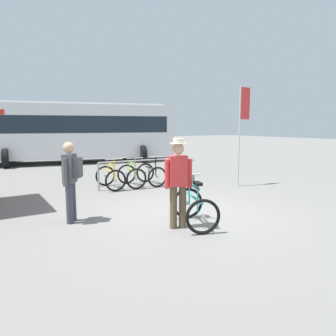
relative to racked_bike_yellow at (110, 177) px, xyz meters
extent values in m
plane|color=slate|center=(0.25, -3.60, -0.37)|extent=(80.00, 80.00, 0.00)
cylinder|color=#99999E|center=(-0.44, -0.14, 0.06)|extent=(0.06, 0.06, 0.85)
cylinder|color=#99999E|center=(2.00, -0.38, 0.06)|extent=(0.06, 0.06, 0.85)
cylinder|color=#99999E|center=(0.78, -0.26, 0.48)|extent=(2.44, 0.29, 0.05)
torus|color=black|center=(0.05, 0.51, -0.04)|extent=(0.66, 0.12, 0.66)
cylinder|color=#B7B7BC|center=(0.05, 0.51, -0.04)|extent=(0.09, 0.07, 0.08)
torus|color=black|center=(-0.05, -0.51, -0.04)|extent=(0.66, 0.12, 0.66)
cylinder|color=#B7B7BC|center=(-0.05, -0.51, -0.04)|extent=(0.09, 0.07, 0.08)
cube|color=yellow|center=(0.00, 0.00, 0.19)|extent=(0.12, 0.92, 0.04)
cube|color=yellow|center=(0.00, -0.05, 0.41)|extent=(0.09, 0.61, 0.04)
cylinder|color=yellow|center=(0.02, 0.18, 0.24)|extent=(0.03, 0.03, 0.55)
cube|color=black|center=(0.02, 0.18, 0.51)|extent=(0.14, 0.25, 0.06)
cylinder|color=yellow|center=(-0.03, -0.38, 0.28)|extent=(0.03, 0.03, 0.63)
cylinder|color=#B7B7BC|center=(-0.03, -0.38, 0.59)|extent=(0.52, 0.07, 0.03)
torus|color=black|center=(0.78, 0.44, -0.04)|extent=(0.66, 0.17, 0.66)
cylinder|color=#B7B7BC|center=(0.78, 0.44, -0.04)|extent=(0.09, 0.07, 0.08)
torus|color=black|center=(0.62, -0.57, -0.04)|extent=(0.66, 0.17, 0.66)
cylinder|color=#B7B7BC|center=(0.62, -0.57, -0.04)|extent=(0.09, 0.07, 0.08)
cube|color=#9ED14C|center=(0.70, -0.07, 0.19)|extent=(0.18, 0.91, 0.04)
cube|color=#9ED14C|center=(0.69, -0.12, 0.41)|extent=(0.13, 0.61, 0.04)
cylinder|color=#9ED14C|center=(0.73, 0.11, 0.24)|extent=(0.03, 0.03, 0.55)
cube|color=black|center=(0.73, 0.11, 0.51)|extent=(0.16, 0.26, 0.06)
cylinder|color=#9ED14C|center=(0.63, -0.45, 0.28)|extent=(0.03, 0.03, 0.63)
cylinder|color=#B7B7BC|center=(0.63, -0.45, 0.59)|extent=(0.52, 0.11, 0.03)
torus|color=black|center=(1.46, 0.37, -0.04)|extent=(0.66, 0.15, 0.66)
cylinder|color=#B7B7BC|center=(1.46, 0.37, -0.04)|extent=(0.09, 0.07, 0.08)
torus|color=black|center=(1.33, -0.64, -0.04)|extent=(0.66, 0.15, 0.66)
cylinder|color=#B7B7BC|center=(1.33, -0.64, -0.04)|extent=(0.09, 0.07, 0.08)
cube|color=black|center=(1.39, -0.14, 0.19)|extent=(0.15, 0.91, 0.04)
cube|color=black|center=(1.39, -0.19, 0.41)|extent=(0.11, 0.61, 0.04)
cylinder|color=black|center=(1.42, 0.05, 0.24)|extent=(0.03, 0.03, 0.55)
cube|color=black|center=(1.42, 0.05, 0.51)|extent=(0.15, 0.25, 0.06)
cylinder|color=black|center=(1.34, -0.52, 0.28)|extent=(0.03, 0.03, 0.63)
cylinder|color=#B7B7BC|center=(1.34, -0.52, 0.59)|extent=(0.52, 0.10, 0.03)
torus|color=black|center=(-0.26, -4.80, -0.04)|extent=(0.64, 0.29, 0.66)
cylinder|color=#B7B7BC|center=(-0.26, -4.80, -0.04)|extent=(0.10, 0.08, 0.08)
torus|color=black|center=(0.10, -3.85, -0.04)|extent=(0.64, 0.29, 0.66)
cylinder|color=#B7B7BC|center=(0.10, -3.85, -0.04)|extent=(0.10, 0.08, 0.08)
cube|color=teal|center=(-0.08, -4.33, 0.19)|extent=(0.36, 0.87, 0.04)
cube|color=teal|center=(-0.06, -4.28, 0.41)|extent=(0.25, 0.58, 0.04)
cylinder|color=teal|center=(-0.15, -4.50, 0.24)|extent=(0.03, 0.03, 0.55)
cube|color=black|center=(-0.15, -4.50, 0.51)|extent=(0.20, 0.27, 0.06)
cylinder|color=teal|center=(0.06, -3.97, 0.28)|extent=(0.03, 0.03, 0.63)
cylinder|color=#B7B7BC|center=(0.06, -3.97, 0.59)|extent=(0.50, 0.21, 0.03)
cube|color=gray|center=(0.11, -3.83, 0.47)|extent=(0.31, 0.28, 0.22)
ellipsoid|color=tan|center=(0.11, -3.83, 0.57)|extent=(0.23, 0.21, 0.16)
sphere|color=tan|center=(0.14, -3.76, 0.67)|extent=(0.11, 0.11, 0.11)
cylinder|color=brown|center=(-0.34, -4.28, 0.04)|extent=(0.14, 0.14, 0.82)
cylinder|color=brown|center=(-0.51, -4.21, 0.04)|extent=(0.14, 0.14, 0.82)
cube|color=red|center=(-0.43, -4.25, 0.74)|extent=(0.39, 0.31, 0.58)
cylinder|color=red|center=(-0.23, -4.35, 0.69)|extent=(0.09, 0.09, 0.55)
cylinder|color=red|center=(-0.64, -4.18, 0.69)|extent=(0.09, 0.09, 0.55)
sphere|color=tan|center=(-0.43, -4.25, 1.16)|extent=(0.22, 0.22, 0.22)
cylinder|color=beige|center=(-0.43, -4.25, 1.26)|extent=(0.32, 0.32, 0.02)
cylinder|color=beige|center=(-0.43, -4.25, 1.31)|extent=(0.20, 0.20, 0.09)
cylinder|color=#383842|center=(-2.08, -2.83, 0.04)|extent=(0.14, 0.14, 0.82)
cylinder|color=#383842|center=(-1.98, -2.68, 0.04)|extent=(0.14, 0.14, 0.82)
cube|color=#4C4C51|center=(-2.03, -2.75, 0.74)|extent=(0.36, 0.39, 0.58)
cylinder|color=#4C4C51|center=(-2.17, -2.92, 0.69)|extent=(0.09, 0.09, 0.55)
cylinder|color=#4C4C51|center=(-1.92, -2.56, 0.69)|extent=(0.09, 0.09, 0.55)
sphere|color=tan|center=(-2.03, -2.75, 1.16)|extent=(0.22, 0.22, 0.22)
cube|color=#3F3F44|center=(-1.90, -2.85, 0.76)|extent=(0.26, 0.29, 0.40)
cube|color=silver|center=(1.32, 7.45, 1.28)|extent=(10.31, 4.81, 2.70)
cube|color=#19232D|center=(1.32, 7.45, 1.63)|extent=(9.54, 4.64, 0.84)
cube|color=silver|center=(1.32, 7.45, 2.67)|extent=(9.28, 4.33, 0.08)
cylinder|color=black|center=(-2.13, 7.01, 0.08)|extent=(0.46, 0.93, 0.90)
cylinder|color=black|center=(-1.54, 9.44, 0.08)|extent=(0.46, 0.93, 0.90)
cylinder|color=black|center=(4.18, 5.46, 0.08)|extent=(0.46, 0.93, 0.90)
cylinder|color=black|center=(4.78, 7.89, 0.08)|extent=(0.46, 0.93, 0.90)
cylinder|color=#B2B2B7|center=(3.61, -1.92, 1.23)|extent=(0.05, 0.05, 3.20)
cube|color=red|center=(3.83, -1.92, 2.28)|extent=(0.40, 0.03, 1.00)
camera|label=1|loc=(-3.82, -9.02, 1.61)|focal=33.52mm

